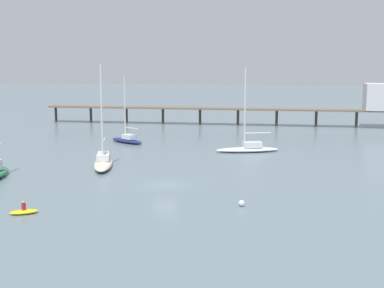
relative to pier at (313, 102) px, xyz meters
name	(u,v)px	position (x,y,z in m)	size (l,w,h in m)	color
ground_plane	(165,185)	(-17.63, -50.87, -4.69)	(400.00, 400.00, 0.00)	slate
pier	(313,102)	(0.00, 0.00, 0.00)	(68.15, 4.75, 8.22)	brown
sailboat_white	(248,147)	(-10.26, -29.39, -4.04)	(9.16, 4.83, 11.68)	white
sailboat_navy	(127,139)	(-29.13, -24.26, -4.05)	(6.60, 5.47, 10.27)	navy
sailboat_cream	(103,161)	(-26.91, -42.80, -3.94)	(4.38, 9.48, 12.23)	beige
dinghy_yellow	(24,211)	(-27.28, -63.10, -4.47)	(2.60, 2.11, 1.14)	yellow
mooring_buoy_near	(242,203)	(-9.22, -57.85, -4.41)	(0.57, 0.57, 0.57)	silver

